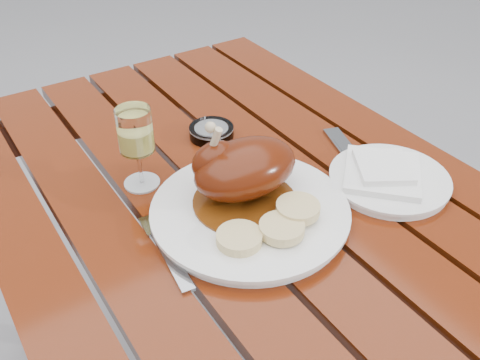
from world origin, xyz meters
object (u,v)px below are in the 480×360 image
table (242,334)px  side_plate (389,180)px  ashtray (211,132)px  dinner_plate (250,212)px  wine_glass (137,148)px

table → side_plate: (0.23, -0.11, 0.38)m
table → ashtray: 0.44m
table → side_plate: bearing=-26.0°
table → dinner_plate: 0.39m
side_plate → ashtray: (-0.18, 0.31, 0.00)m
table → dinner_plate: bearing=-112.1°
dinner_plate → table: bearing=67.9°
wine_glass → dinner_plate: bearing=-59.0°
wine_glass → ashtray: wine_glass is taller
side_plate → ashtray: bearing=120.3°
table → ashtray: ashtray is taller
wine_glass → side_plate: (0.36, -0.24, -0.07)m
table → wine_glass: size_ratio=8.12×
side_plate → dinner_plate: bearing=167.0°
table → ashtray: (0.05, 0.19, 0.39)m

